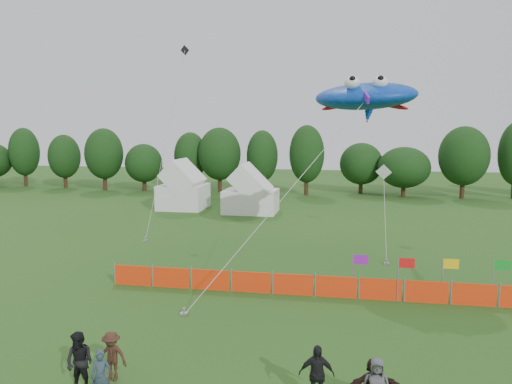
% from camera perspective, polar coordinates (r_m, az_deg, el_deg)
% --- Properties ---
extents(treeline, '(104.57, 8.78, 8.36)m').
position_cam_1_polar(treeline, '(58.88, 8.41, 3.74)').
color(treeline, '#382314').
rests_on(treeline, ground).
extents(tent_left, '(4.35, 4.35, 3.84)m').
position_cam_1_polar(tent_left, '(48.79, -8.31, 0.36)').
color(tent_left, white).
rests_on(tent_left, ground).
extents(tent_right, '(4.91, 3.93, 3.47)m').
position_cam_1_polar(tent_right, '(46.01, -0.59, -0.21)').
color(tent_right, white).
rests_on(tent_right, ground).
extents(barrier_fence, '(21.90, 0.06, 1.00)m').
position_cam_1_polar(barrier_fence, '(23.72, 9.12, -10.66)').
color(barrier_fence, red).
rests_on(barrier_fence, ground).
extents(flag_row, '(6.73, 0.70, 2.11)m').
position_cam_1_polar(flag_row, '(24.02, 18.74, -8.61)').
color(flag_row, gray).
rests_on(flag_row, ground).
extents(spectator_a, '(0.65, 0.51, 1.57)m').
position_cam_1_polar(spectator_a, '(15.70, -17.31, -19.52)').
color(spectator_a, '#2B3A49').
rests_on(spectator_a, ground).
extents(spectator_b, '(0.96, 0.79, 1.82)m').
position_cam_1_polar(spectator_b, '(16.44, -19.52, -17.86)').
color(spectator_b, black).
rests_on(spectator_b, ground).
extents(spectator_c, '(1.02, 0.60, 1.56)m').
position_cam_1_polar(spectator_c, '(16.85, -16.19, -17.56)').
color(spectator_c, '#392116').
rests_on(spectator_c, ground).
extents(spectator_d, '(1.06, 0.54, 1.74)m').
position_cam_1_polar(spectator_d, '(15.10, 6.93, -20.01)').
color(spectator_d, black).
rests_on(spectator_d, ground).
extents(stingray_kite, '(11.22, 17.62, 10.61)m').
position_cam_1_polar(stingray_kite, '(29.39, 12.39, 10.54)').
color(stingray_kite, blue).
rests_on(stingray_kite, ground).
extents(small_kite_white, '(1.12, 8.35, 5.21)m').
position_cam_1_polar(small_kite_white, '(34.82, 14.46, -0.40)').
color(small_kite_white, silver).
rests_on(small_kite_white, ground).
extents(small_kite_dark, '(1.00, 8.32, 14.46)m').
position_cam_1_polar(small_kite_dark, '(38.70, -9.92, 7.35)').
color(small_kite_dark, black).
rests_on(small_kite_dark, ground).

